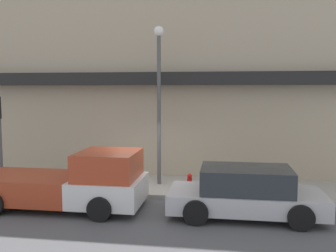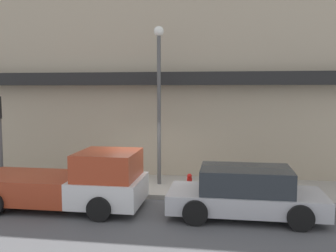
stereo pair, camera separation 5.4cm
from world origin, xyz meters
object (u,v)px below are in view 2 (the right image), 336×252
Objects in this scene: pickup_truck at (71,183)px; street_lamp at (159,87)px; fire_hydrant at (189,182)px; parked_car at (245,193)px.

pickup_truck is 4.60m from street_lamp.
street_lamp is (-1.20, 0.74, 3.28)m from fire_hydrant.
pickup_truck is at bearing -129.78° from street_lamp.
pickup_truck reaches higher than parked_car.
fire_hydrant is at bearing -31.76° from street_lamp.
street_lamp is (2.26, 2.72, 2.95)m from pickup_truck.
parked_car is at bearing -42.17° from street_lamp.
parked_car is 5.06m from street_lamp.
parked_car is 0.76× the size of street_lamp.
street_lamp reaches higher than fire_hydrant.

